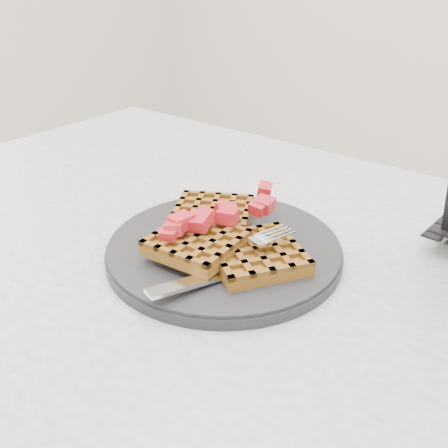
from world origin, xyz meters
name	(u,v)px	position (x,y,z in m)	size (l,w,h in m)	color
table	(242,355)	(0.00, 0.00, 0.64)	(1.20, 0.80, 0.75)	silver
plate	(224,249)	(-0.04, 0.02, 0.76)	(0.26, 0.26, 0.02)	black
waffles	(222,235)	(-0.04, 0.01, 0.78)	(0.22, 0.18, 0.03)	brown
strawberry_pile	(224,213)	(-0.04, 0.02, 0.80)	(0.15, 0.15, 0.02)	maroon
fork	(234,266)	(0.00, -0.02, 0.77)	(0.02, 0.18, 0.02)	silver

